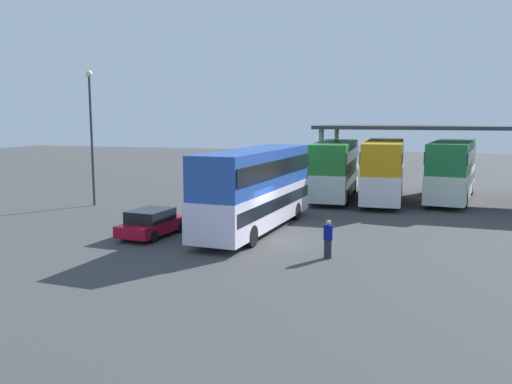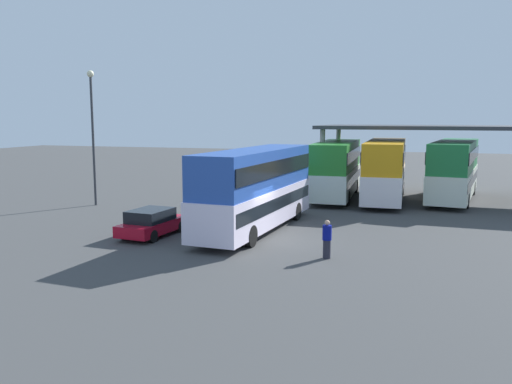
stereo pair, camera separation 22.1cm
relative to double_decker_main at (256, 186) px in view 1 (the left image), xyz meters
name	(u,v)px [view 1 (the left image)]	position (x,y,z in m)	size (l,w,h in m)	color
ground_plane	(269,241)	(1.28, -2.15, -2.30)	(140.00, 140.00, 0.00)	#3E3F3F
double_decker_main	(256,186)	(0.00, 0.00, 0.00)	(3.33, 11.23, 4.19)	silver
parked_hatchback	(152,223)	(-4.47, -2.84, -1.63)	(2.12, 4.16, 1.35)	#A30B1F
double_decker_near_canopy	(335,167)	(2.22, 12.29, -0.06)	(2.89, 10.34, 4.08)	silver
double_decker_mid_row	(384,168)	(5.67, 12.16, 0.00)	(2.74, 10.83, 4.20)	white
double_decker_far_right	(452,168)	(10.27, 13.80, -0.01)	(4.04, 11.31, 4.17)	silver
depot_canopy	(469,130)	(11.22, 14.03, 2.63)	(21.07, 7.88, 5.23)	#33353A
lamppost_tall	(91,123)	(-12.60, 4.36, 3.16)	(0.44, 0.44, 8.82)	#33353A
pedestrian_waiting	(328,239)	(4.46, -4.43, -1.50)	(0.38, 0.38, 1.61)	#262633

